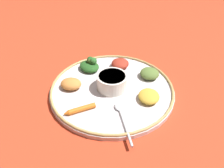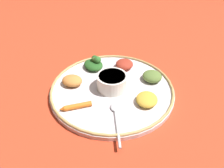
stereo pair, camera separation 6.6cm
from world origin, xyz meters
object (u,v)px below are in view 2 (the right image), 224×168
Objects in this scene: greens_pile at (94,63)px; carrot_near_spoon at (76,106)px; center_bowl at (112,81)px; spoon at (116,116)px.

greens_pile reaches higher than carrot_near_spoon.
spoon is (-0.02, 0.12, -0.02)m from center_bowl.
spoon is 1.67× the size of carrot_near_spoon.
center_bowl reaches higher than carrot_near_spoon.
carrot_near_spoon is at bearing -14.16° from spoon.
greens_pile is 1.07× the size of carrot_near_spoon.
center_bowl is at bearing -82.84° from spoon.
center_bowl is 0.95× the size of greens_pile.
center_bowl is 0.14m from carrot_near_spoon.
greens_pile is (0.08, -0.23, 0.01)m from spoon.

